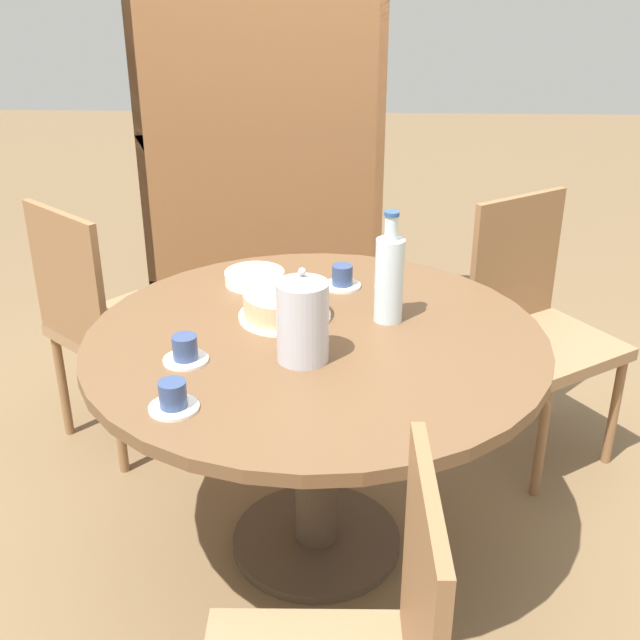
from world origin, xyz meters
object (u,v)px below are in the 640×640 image
Objects in this scene: bookshelf at (264,134)px; coffee_pot at (303,319)px; cake_main at (285,306)px; cup_a at (342,278)px; cup_b at (173,398)px; chair_c at (107,320)px; water_bottle at (389,277)px; cup_c at (185,351)px; chair_b at (536,325)px.

bookshelf is 1.61m from coffee_pot.
cake_main is 2.25× the size of cup_a.
bookshelf reaches higher than cup_b.
coffee_pot is at bearing -74.91° from cake_main.
coffee_pot is 0.40m from cup_b.
chair_c is 0.86m from cake_main.
bookshelf is at bearing 107.90° from cup_a.
cake_main is at bearing 105.09° from coffee_pot.
bookshelf is 16.68× the size of cup_a.
bookshelf is at bearing 99.31° from coffee_pot.
bookshelf is (0.48, 0.88, 0.47)m from chair_c.
bookshelf is at bearing 110.12° from water_bottle.
water_bottle is at bearing 110.12° from bookshelf.
cake_main is at bearing 179.61° from water_bottle.
cake_main is 0.36m from cup_c.
chair_b is at bearing 19.25° from cup_a.
coffee_pot reaches higher than chair_b.
bookshelf is 7.40× the size of cake_main.
chair_b is 7.88× the size of cup_a.
cup_b is at bearing -135.54° from water_bottle.
chair_c is at bearing 136.62° from coffee_pot.
coffee_pot reaches higher than cup_a.
cake_main is (-0.85, -0.47, 0.27)m from chair_b.
cup_b is at bearing -137.83° from coffee_pot.
cup_a and cup_b have the same top height.
chair_b is at bearing 140.36° from bookshelf.
bookshelf reaches higher than cake_main.
cup_a is at bearing 62.84° from cup_b.
chair_b is 7.88× the size of cup_b.
chair_c is 3.50× the size of cake_main.
water_bottle is at bearing 47.08° from coffee_pot.
cake_main is (0.19, -1.34, -0.20)m from bookshelf.
chair_b is 1.43m from bookshelf.
bookshelf is 1.43m from water_bottle.
chair_b is 7.88× the size of cup_c.
bookshelf is at bearing 98.20° from cake_main.
cake_main reaches higher than cup_a.
bookshelf is 16.68× the size of cup_b.
chair_c reaches higher than cup_b.
coffee_pot is at bearing -171.07° from chair_b.
bookshelf is 1.36m from cake_main.
water_bottle is at bearing -60.45° from cup_a.
water_bottle is 0.31m from cake_main.
water_bottle is 2.74× the size of cup_b.
chair_c is at bearing 146.92° from chair_b.
coffee_pot is 2.15× the size of cup_a.
coffee_pot is (0.26, -1.59, -0.12)m from bookshelf.
cake_main is at bearing 98.20° from bookshelf.
coffee_pot reaches higher than cup_b.
water_bottle is 0.73m from cup_b.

